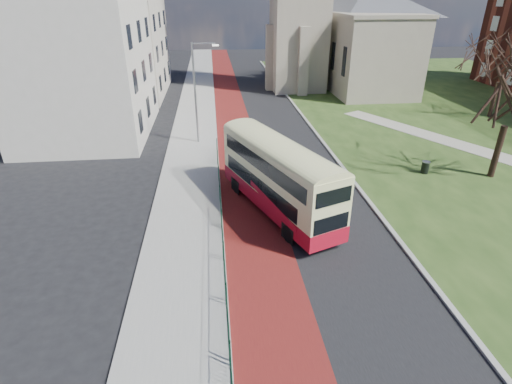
{
  "coord_description": "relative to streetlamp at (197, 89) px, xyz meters",
  "views": [
    {
      "loc": [
        -3.12,
        -14.73,
        11.5
      ],
      "look_at": [
        -1.06,
        4.14,
        2.0
      ],
      "focal_mm": 28.0,
      "sensor_mm": 36.0,
      "label": 1
    }
  ],
  "objects": [
    {
      "name": "kerb_west",
      "position": [
        1.35,
        2.0,
        -4.53
      ],
      "size": [
        0.25,
        120.0,
        0.13
      ],
      "primitive_type": "cube",
      "color": "#999993",
      "rests_on": "ground"
    },
    {
      "name": "street_block_near",
      "position": [
        -9.65,
        4.0,
        1.92
      ],
      "size": [
        10.3,
        14.3,
        13.0
      ],
      "color": "beige",
      "rests_on": "ground"
    },
    {
      "name": "winter_tree_far",
      "position": [
        29.66,
        4.85,
        1.65
      ],
      "size": [
        7.68,
        7.68,
        8.95
      ],
      "rotation": [
        0.0,
        0.0,
        -0.32
      ],
      "color": "#312018",
      "rests_on": "grass_green"
    },
    {
      "name": "pedestrian_railing",
      "position": [
        1.4,
        -14.0,
        -4.04
      ],
      "size": [
        0.07,
        24.0,
        1.12
      ],
      "color": "#0C3822",
      "rests_on": "ground"
    },
    {
      "name": "grass_green",
      "position": [
        30.35,
        4.0,
        -4.57
      ],
      "size": [
        40.0,
        80.0,
        0.04
      ],
      "primitive_type": "cube",
      "color": "#274318",
      "rests_on": "ground"
    },
    {
      "name": "ground",
      "position": [
        4.35,
        -18.0,
        -4.59
      ],
      "size": [
        160.0,
        160.0,
        0.0
      ],
      "primitive_type": "plane",
      "color": "black",
      "rests_on": "ground"
    },
    {
      "name": "streetlamp",
      "position": [
        0.0,
        0.0,
        0.0
      ],
      "size": [
        2.13,
        0.18,
        8.0
      ],
      "color": "gray",
      "rests_on": "pavement_west"
    },
    {
      "name": "bus",
      "position": [
        4.68,
        -12.55,
        -2.22
      ],
      "size": [
        5.73,
        10.11,
        4.16
      ],
      "rotation": [
        0.0,
        0.0,
        0.37
      ],
      "color": "#AA0F22",
      "rests_on": "ground"
    },
    {
      "name": "bus_lane",
      "position": [
        3.15,
        2.0,
        -4.59
      ],
      "size": [
        3.4,
        120.0,
        0.01
      ],
      "primitive_type": "cube",
      "color": "#591414",
      "rests_on": "ground"
    },
    {
      "name": "road_carriageway",
      "position": [
        5.85,
        2.0,
        -4.59
      ],
      "size": [
        9.0,
        120.0,
        0.01
      ],
      "primitive_type": "cube",
      "color": "black",
      "rests_on": "ground"
    },
    {
      "name": "street_block_far",
      "position": [
        -9.65,
        20.0,
        1.17
      ],
      "size": [
        10.3,
        16.3,
        11.5
      ],
      "color": "#BDB4A0",
      "rests_on": "ground"
    },
    {
      "name": "litter_bin",
      "position": [
        15.92,
        -8.26,
        -4.11
      ],
      "size": [
        0.72,
        0.72,
        0.88
      ],
      "rotation": [
        0.0,
        0.0,
        -0.41
      ],
      "color": "black",
      "rests_on": "grass_green"
    },
    {
      "name": "pavement_west",
      "position": [
        -0.65,
        2.0,
        -4.53
      ],
      "size": [
        4.0,
        120.0,
        0.12
      ],
      "primitive_type": "cube",
      "color": "gray",
      "rests_on": "ground"
    },
    {
      "name": "kerb_east",
      "position": [
        10.45,
        4.0,
        -4.53
      ],
      "size": [
        0.25,
        80.0,
        0.13
      ],
      "primitive_type": "cube",
      "color": "#999993",
      "rests_on": "ground"
    }
  ]
}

